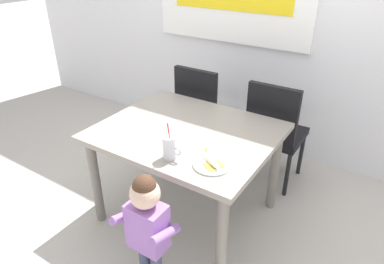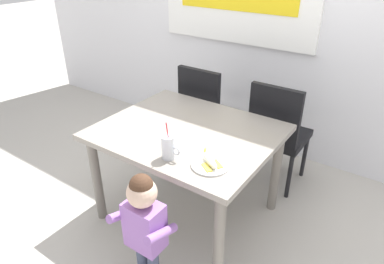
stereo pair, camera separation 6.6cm
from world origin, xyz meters
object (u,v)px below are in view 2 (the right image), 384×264
(snack_plate, at_px, (210,165))
(peeled_banana, at_px, (210,161))
(dining_chair_right, at_px, (277,130))
(milk_cup, at_px, (169,148))
(toddler_standing, at_px, (144,221))
(dining_chair_left, at_px, (205,109))
(dining_table, at_px, (188,142))

(snack_plate, relative_size, peeled_banana, 1.38)
(dining_chair_right, distance_m, peeled_banana, 1.06)
(dining_chair_right, distance_m, milk_cup, 1.17)
(toddler_standing, xyz_separation_m, peeled_banana, (0.19, 0.39, 0.26))
(dining_chair_left, distance_m, milk_cup, 1.23)
(toddler_standing, distance_m, milk_cup, 0.44)
(dining_table, xyz_separation_m, dining_chair_right, (0.39, 0.74, -0.11))
(toddler_standing, relative_size, milk_cup, 3.33)
(dining_chair_left, xyz_separation_m, snack_plate, (0.70, -1.04, 0.22))
(dining_chair_left, distance_m, toddler_standing, 1.52)
(toddler_standing, bearing_deg, dining_chair_left, 109.65)
(milk_cup, xyz_separation_m, peeled_banana, (0.25, 0.07, -0.04))
(toddler_standing, xyz_separation_m, snack_plate, (0.19, 0.39, 0.23))
(dining_chair_right, height_order, milk_cup, milk_cup)
(dining_table, height_order, snack_plate, snack_plate)
(dining_chair_left, height_order, toddler_standing, dining_chair_left)
(milk_cup, height_order, snack_plate, milk_cup)
(dining_table, xyz_separation_m, snack_plate, (0.37, -0.29, 0.11))
(peeled_banana, bearing_deg, milk_cup, -164.86)
(snack_plate, bearing_deg, toddler_standing, -115.50)
(dining_chair_left, relative_size, dining_chair_right, 1.00)
(dining_table, height_order, milk_cup, milk_cup)
(snack_plate, bearing_deg, dining_chair_right, 88.95)
(toddler_standing, height_order, peeled_banana, toddler_standing)
(dining_table, relative_size, dining_chair_right, 1.27)
(dining_chair_left, bearing_deg, dining_table, 113.69)
(milk_cup, bearing_deg, snack_plate, 15.53)
(dining_table, xyz_separation_m, toddler_standing, (0.18, -0.69, -0.12))
(toddler_standing, bearing_deg, milk_cup, 101.67)
(snack_plate, xyz_separation_m, peeled_banana, (-0.00, -0.00, 0.03))
(dining_chair_left, distance_m, peeled_banana, 1.28)
(dining_chair_right, xyz_separation_m, snack_plate, (-0.02, -1.03, 0.22))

